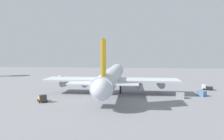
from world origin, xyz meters
TOP-DOWN VIEW (x-y plane):
  - ground_plane at (0.00, 0.00)m, footprint 258.24×258.24m
  - cargo_airplane at (-0.20, -0.00)m, footprint 64.56×51.32m
  - catering_truck at (9.28, -39.71)m, footprint 3.41×4.75m
  - maintenance_van at (-18.88, 20.84)m, footprint 4.50×4.04m
  - fuel_truck at (38.49, 35.05)m, footprint 5.13×5.17m
  - cargo_container_fore at (-8.86, -24.88)m, footprint 2.57×3.16m
  - cargo_container_aft at (-4.32, -33.52)m, footprint 3.56×3.45m
  - safety_cone_nose at (29.05, 2.83)m, footprint 0.53×0.53m

SIDE VIEW (x-z plane):
  - ground_plane at x=0.00m, z-range 0.00..0.00m
  - safety_cone_nose at x=29.05m, z-range 0.00..0.76m
  - cargo_container_aft at x=-4.32m, z-range 0.00..1.96m
  - cargo_container_fore at x=-8.86m, z-range 0.00..1.98m
  - fuel_truck at x=38.49m, z-range -0.03..2.15m
  - catering_truck at x=9.28m, z-range -0.05..2.18m
  - maintenance_van at x=-18.88m, z-range -0.08..2.43m
  - cargo_airplane at x=-0.20m, z-range -3.64..16.33m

